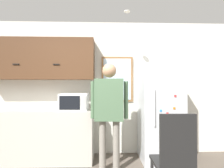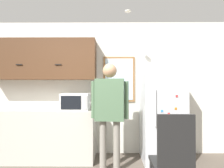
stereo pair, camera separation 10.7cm
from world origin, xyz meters
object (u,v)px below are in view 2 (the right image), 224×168
object	(u,v)px
refrigerator	(162,113)
chair	(173,157)
microwave	(76,102)
person	(110,105)

from	to	relation	value
refrigerator	chair	world-z (taller)	refrigerator
microwave	refrigerator	size ratio (longest dim) A/B	0.29
person	chair	xyz separation A→B (m)	(0.73, -0.87, -0.50)
chair	refrigerator	bearing A→B (deg)	-99.51
chair	person	bearing A→B (deg)	-49.36
person	refrigerator	world-z (taller)	refrigerator
person	microwave	bearing A→B (deg)	154.11
person	refrigerator	bearing A→B (deg)	28.39
person	chair	size ratio (longest dim) A/B	1.63
microwave	refrigerator	xyz separation A→B (m)	(1.59, 0.01, -0.21)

